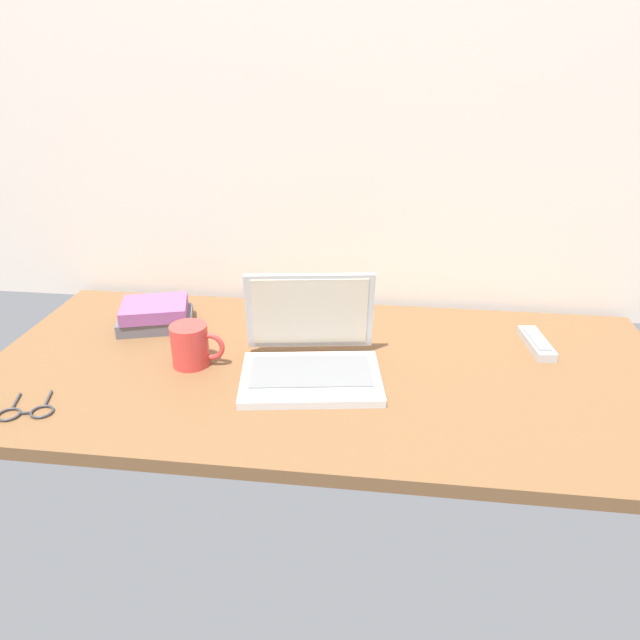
# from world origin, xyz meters

# --- Properties ---
(desk) EXTENTS (1.60, 0.76, 0.03)m
(desk) POSITION_xyz_m (0.00, 0.00, 0.01)
(desk) COLOR brown
(desk) RESTS_ON ground
(laptop) EXTENTS (0.34, 0.30, 0.22)m
(laptop) POSITION_xyz_m (-0.03, -0.03, 0.08)
(laptop) COLOR silver
(laptop) RESTS_ON desk
(coffee_mug) EXTENTS (0.13, 0.09, 0.10)m
(coffee_mug) POSITION_xyz_m (-0.31, -0.03, 0.08)
(coffee_mug) COLOR red
(coffee_mug) RESTS_ON desk
(remote_control_near) EXTENTS (0.07, 0.16, 0.02)m
(remote_control_near) POSITION_xyz_m (0.51, 0.16, 0.04)
(remote_control_near) COLOR #B7B7B7
(remote_control_near) RESTS_ON desk
(eyeglasses) EXTENTS (0.12, 0.13, 0.01)m
(eyeglasses) POSITION_xyz_m (-0.58, -0.27, 0.03)
(eyeglasses) COLOR #333338
(eyeglasses) RESTS_ON desk
(book_stack) EXTENTS (0.22, 0.18, 0.07)m
(book_stack) POSITION_xyz_m (-0.47, 0.16, 0.06)
(book_stack) COLOR #595960
(book_stack) RESTS_ON desk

